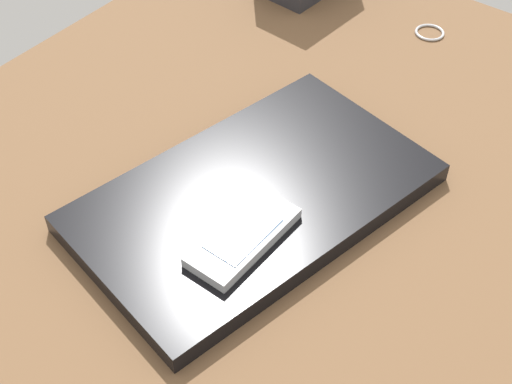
{
  "coord_description": "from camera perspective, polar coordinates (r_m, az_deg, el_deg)",
  "views": [
    {
      "loc": [
        31.37,
        31.54,
        57.45
      ],
      "look_at": [
        -9.69,
        0.25,
        5.0
      ],
      "focal_mm": 51.36,
      "sensor_mm": 36.0,
      "label": 1
    }
  ],
  "objects": [
    {
      "name": "key_ring",
      "position": [
        1.02,
        13.37,
        12.0
      ],
      "size": [
        3.9,
        3.9,
        0.36
      ],
      "primitive_type": "torus",
      "color": "silver",
      "rests_on": "desk_surface"
    },
    {
      "name": "desk_surface",
      "position": [
        0.71,
        -4.9,
        -6.3
      ],
      "size": [
        120.0,
        80.0,
        3.0
      ],
      "primitive_type": "cube",
      "color": "brown",
      "rests_on": "ground"
    },
    {
      "name": "laptop_closed",
      "position": [
        0.74,
        -0.0,
        -0.51
      ],
      "size": [
        39.29,
        28.09,
        2.13
      ],
      "primitive_type": "cube",
      "rotation": [
        0.0,
        0.0,
        -0.21
      ],
      "color": "black",
      "rests_on": "desk_surface"
    },
    {
      "name": "cell_phone_on_laptop",
      "position": [
        0.69,
        -1.0,
        -3.51
      ],
      "size": [
        11.79,
        5.18,
        1.23
      ],
      "color": "silver",
      "rests_on": "laptop_closed"
    }
  ]
}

